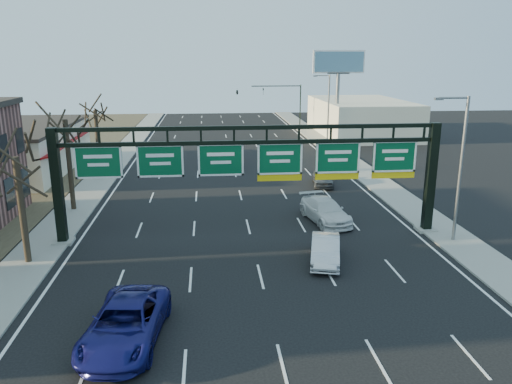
{
  "coord_description": "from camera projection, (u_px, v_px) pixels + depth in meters",
  "views": [
    {
      "loc": [
        -2.57,
        -22.1,
        11.25
      ],
      "look_at": [
        0.27,
        7.2,
        3.2
      ],
      "focal_mm": 35.0,
      "sensor_mm": 36.0,
      "label": 1
    }
  ],
  "objects": [
    {
      "name": "streetlight_near",
      "position": [
        459.0,
        162.0,
        30.01
      ],
      "size": [
        2.15,
        0.22,
        9.0
      ],
      "color": "slate",
      "rests_on": "sidewalk_right"
    },
    {
      "name": "ground",
      "position": [
        265.0,
        294.0,
        24.43
      ],
      "size": [
        160.0,
        160.0,
        0.0
      ],
      "primitive_type": "plane",
      "color": "black",
      "rests_on": "ground"
    },
    {
      "name": "car_white_wagon",
      "position": [
        325.0,
        211.0,
        34.89
      ],
      "size": [
        3.2,
        5.76,
        1.58
      ],
      "primitive_type": "imported",
      "rotation": [
        0.0,
        0.0,
        0.19
      ],
      "color": "silver",
      "rests_on": "ground"
    },
    {
      "name": "traffic_signal_mast",
      "position": [
        261.0,
        95.0,
        76.31
      ],
      "size": [
        10.16,
        0.54,
        7.0
      ],
      "color": "black",
      "rests_on": "ground"
    },
    {
      "name": "lane_markings",
      "position": [
        239.0,
        189.0,
        43.63
      ],
      "size": [
        21.6,
        120.0,
        0.01
      ],
      "primitive_type": "cube",
      "color": "white",
      "rests_on": "ground"
    },
    {
      "name": "tree_gantry",
      "position": [
        13.0,
        137.0,
        26.16
      ],
      "size": [
        3.6,
        3.6,
        8.48
      ],
      "color": "black",
      "rests_on": "sidewalk_left"
    },
    {
      "name": "tree_far",
      "position": [
        94.0,
        99.0,
        45.27
      ],
      "size": [
        3.6,
        3.6,
        8.86
      ],
      "color": "black",
      "rests_on": "sidewalk_left"
    },
    {
      "name": "streetlight_far",
      "position": [
        327.0,
        107.0,
        62.65
      ],
      "size": [
        2.15,
        0.22,
        9.0
      ],
      "color": "slate",
      "rests_on": "sidewalk_right"
    },
    {
      "name": "sidewalk_right",
      "position": [
        381.0,
        185.0,
        44.8
      ],
      "size": [
        3.0,
        120.0,
        0.12
      ],
      "primitive_type": "cube",
      "color": "gray",
      "rests_on": "ground"
    },
    {
      "name": "sidewalk_left",
      "position": [
        89.0,
        192.0,
        42.42
      ],
      "size": [
        3.0,
        120.0,
        0.12
      ],
      "primitive_type": "cube",
      "color": "gray",
      "rests_on": "ground"
    },
    {
      "name": "billboard_right",
      "position": [
        338.0,
        73.0,
        66.62
      ],
      "size": [
        7.0,
        0.5,
        12.0
      ],
      "color": "slate",
      "rests_on": "ground"
    },
    {
      "name": "car_grey_far",
      "position": [
        323.0,
        177.0,
        44.68
      ],
      "size": [
        2.34,
        4.47,
        1.45
      ],
      "primitive_type": "imported",
      "rotation": [
        0.0,
        0.0,
        -0.15
      ],
      "color": "#46494C",
      "rests_on": "ground"
    },
    {
      "name": "building_right_distant",
      "position": [
        361.0,
        117.0,
        73.63
      ],
      "size": [
        12.0,
        20.0,
        5.0
      ],
      "primitive_type": "cube",
      "color": "beige",
      "rests_on": "ground"
    },
    {
      "name": "car_silver_distant",
      "position": [
        226.0,
        158.0,
        52.84
      ],
      "size": [
        2.35,
        5.23,
        1.67
      ],
      "primitive_type": "imported",
      "rotation": [
        0.0,
        0.0,
        -0.12
      ],
      "color": "#A0A1A4",
      "rests_on": "ground"
    },
    {
      "name": "car_silver_sedan",
      "position": [
        325.0,
        250.0,
        28.0
      ],
      "size": [
        2.52,
        4.65,
        1.46
      ],
      "primitive_type": "imported",
      "rotation": [
        0.0,
        0.0,
        -0.23
      ],
      "color": "silver",
      "rests_on": "ground"
    },
    {
      "name": "tree_mid",
      "position": [
        63.0,
        105.0,
        35.57
      ],
      "size": [
        3.6,
        3.6,
        9.24
      ],
      "color": "black",
      "rests_on": "sidewalk_left"
    },
    {
      "name": "sign_gantry",
      "position": [
        253.0,
        166.0,
        30.9
      ],
      "size": [
        24.6,
        1.2,
        7.2
      ],
      "color": "black",
      "rests_on": "ground"
    },
    {
      "name": "cream_strip",
      "position": [
        18.0,
        148.0,
        49.65
      ],
      "size": [
        10.9,
        18.4,
        4.7
      ],
      "color": "beige",
      "rests_on": "ground"
    },
    {
      "name": "car_blue_suv",
      "position": [
        125.0,
        323.0,
        20.08
      ],
      "size": [
        3.44,
        6.32,
        1.68
      ],
      "primitive_type": "imported",
      "rotation": [
        0.0,
        0.0,
        -0.11
      ],
      "color": "navy",
      "rests_on": "ground"
    }
  ]
}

